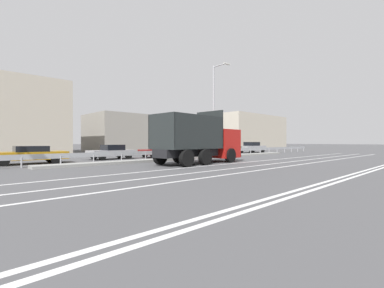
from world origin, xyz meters
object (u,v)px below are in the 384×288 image
(parked_car_2, at_px, (112,152))
(parked_car_4, at_px, (193,148))
(parked_car_5, at_px, (225,148))
(dump_truck, at_px, (206,145))
(street_lamp_1, at_px, (215,107))
(median_road_sign, at_px, (198,145))
(parked_car_3, at_px, (160,151))
(parked_car_6, at_px, (252,147))
(parked_car_1, at_px, (29,154))

(parked_car_2, relative_size, parked_car_4, 0.88)
(parked_car_2, bearing_deg, parked_car_5, -91.50)
(dump_truck, bearing_deg, street_lamp_1, 122.40)
(parked_car_2, height_order, parked_car_4, parked_car_4)
(street_lamp_1, bearing_deg, median_road_sign, -179.37)
(street_lamp_1, distance_m, parked_car_5, 9.27)
(dump_truck, bearing_deg, parked_car_3, 165.93)
(parked_car_2, relative_size, parked_car_3, 0.95)
(dump_truck, relative_size, parked_car_5, 1.53)
(median_road_sign, xyz_separation_m, parked_car_6, (14.78, 4.07, -0.51))
(dump_truck, xyz_separation_m, parked_car_6, (17.29, 7.56, -0.56))
(median_road_sign, bearing_deg, parked_car_5, 25.56)
(dump_truck, distance_m, parked_car_5, 14.27)
(dump_truck, bearing_deg, parked_car_6, 109.95)
(dump_truck, xyz_separation_m, parked_car_5, (11.84, 7.95, -0.55))
(street_lamp_1, relative_size, parked_car_4, 2.01)
(parked_car_3, xyz_separation_m, parked_car_4, (4.95, 0.59, 0.13))
(parked_car_5, bearing_deg, dump_truck, 120.74)
(parked_car_6, bearing_deg, street_lamp_1, -69.50)
(parked_car_3, bearing_deg, median_road_sign, -160.82)
(parked_car_2, distance_m, parked_car_3, 4.84)
(street_lamp_1, distance_m, parked_car_6, 13.74)
(parked_car_2, bearing_deg, median_road_sign, -129.01)
(parked_car_1, relative_size, parked_car_6, 1.08)
(parked_car_1, relative_size, parked_car_3, 1.16)
(parked_car_3, bearing_deg, dump_truck, 173.74)
(median_road_sign, bearing_deg, parked_car_3, 105.02)
(parked_car_1, height_order, parked_car_2, parked_car_2)
(parked_car_1, xyz_separation_m, parked_car_6, (27.04, 0.07, 0.09))
(parked_car_2, distance_m, parked_car_4, 9.76)
(parked_car_1, bearing_deg, parked_car_4, -85.22)
(parked_car_4, bearing_deg, parked_car_1, -87.84)
(parked_car_3, distance_m, parked_car_6, 15.89)
(street_lamp_1, xyz_separation_m, parked_car_3, (-3.42, 4.11, -4.25))
(street_lamp_1, height_order, parked_car_1, street_lamp_1)
(parked_car_4, distance_m, parked_car_6, 10.96)
(parked_car_1, distance_m, parked_car_2, 6.37)
(median_road_sign, relative_size, parked_car_5, 0.49)
(parked_car_3, bearing_deg, parked_car_2, 87.62)
(parked_car_2, height_order, parked_car_3, parked_car_2)
(median_road_sign, distance_m, parked_car_3, 4.33)
(street_lamp_1, height_order, parked_car_2, street_lamp_1)
(dump_truck, bearing_deg, parked_car_1, -131.21)
(parked_car_3, bearing_deg, parked_car_5, -84.08)
(parked_car_5, bearing_deg, parked_car_3, 88.63)
(median_road_sign, height_order, parked_car_1, median_road_sign)
(dump_truck, height_order, street_lamp_1, street_lamp_1)
(street_lamp_1, relative_size, parked_car_2, 2.27)
(median_road_sign, distance_m, street_lamp_1, 4.30)
(street_lamp_1, relative_size, parked_car_3, 2.16)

